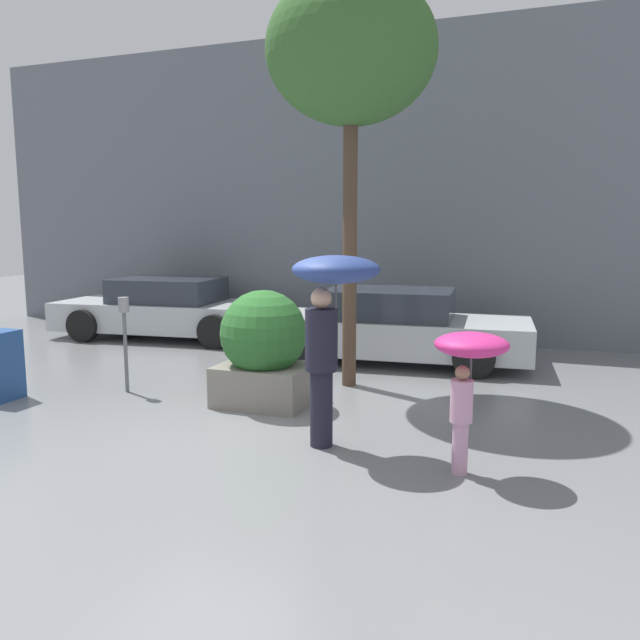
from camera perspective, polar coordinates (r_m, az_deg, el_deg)
name	(u,v)px	position (r m, az deg, el deg)	size (l,w,h in m)	color
ground_plane	(214,432)	(7.01, -9.64, -10.08)	(40.00, 40.00, 0.00)	slate
building_facade	(374,188)	(12.72, 4.98, 11.96)	(18.00, 0.30, 6.00)	slate
planter_box	(264,348)	(7.82, -5.17, -2.55)	(1.14, 1.08, 1.45)	gray
person_adult	(331,303)	(6.15, 0.98, 1.54)	(0.87, 0.87, 1.95)	#1E1E2D
person_child	(469,361)	(5.71, 13.48, -3.69)	(0.66, 0.66, 1.29)	#D199B7
parked_car_near	(389,327)	(10.46, 6.35, -0.68)	(4.68, 2.24, 1.20)	#B7BCC1
parked_car_far	(169,310)	(13.01, -13.66, 0.92)	(4.63, 2.30, 1.20)	#B7BCC1
street_tree	(351,53)	(8.92, 2.87, 23.18)	(2.27, 2.27, 5.49)	brown
parking_meter	(124,324)	(8.74, -17.45, -0.39)	(0.14, 0.14, 1.30)	#595B60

